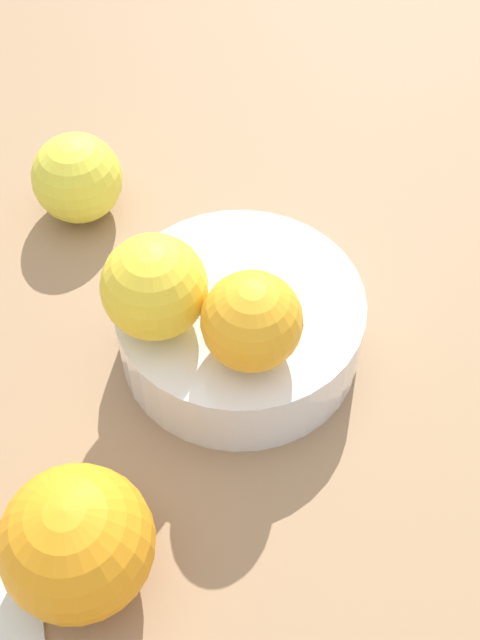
{
  "coord_description": "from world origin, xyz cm",
  "views": [
    {
      "loc": [
        -25.93,
        -19.47,
        46.48
      ],
      "look_at": [
        0.0,
        0.0,
        3.09
      ],
      "focal_mm": 45.51,
      "sensor_mm": 36.0,
      "label": 1
    }
  ],
  "objects_px": {
    "orange_loose_1": "(77,543)",
    "fruit_bowl": "(240,326)",
    "orange_loose_0": "(77,178)",
    "orange_in_bowl_0": "(252,321)",
    "orange_in_bowl_1": "(154,287)"
  },
  "relations": [
    {
      "from": "fruit_bowl",
      "to": "orange_loose_1",
      "type": "xyz_separation_m",
      "value": [
        -0.18,
        -0.03,
        0.02
      ]
    },
    {
      "from": "orange_in_bowl_1",
      "to": "orange_loose_0",
      "type": "distance_m",
      "value": 0.17
    },
    {
      "from": "fruit_bowl",
      "to": "orange_in_bowl_1",
      "type": "bearing_deg",
      "value": 143.15
    },
    {
      "from": "fruit_bowl",
      "to": "orange_loose_1",
      "type": "relative_size",
      "value": 1.93
    },
    {
      "from": "fruit_bowl",
      "to": "orange_loose_1",
      "type": "distance_m",
      "value": 0.18
    },
    {
      "from": "orange_loose_0",
      "to": "orange_in_bowl_0",
      "type": "bearing_deg",
      "value": -105.7
    },
    {
      "from": "orange_in_bowl_1",
      "to": "orange_loose_0",
      "type": "xyz_separation_m",
      "value": [
        0.07,
        0.15,
        -0.05
      ]
    },
    {
      "from": "orange_loose_0",
      "to": "orange_loose_1",
      "type": "xyz_separation_m",
      "value": [
        -0.21,
        -0.2,
        0.01
      ]
    },
    {
      "from": "orange_in_bowl_1",
      "to": "orange_loose_1",
      "type": "xyz_separation_m",
      "value": [
        -0.14,
        -0.06,
        -0.04
      ]
    },
    {
      "from": "fruit_bowl",
      "to": "orange_loose_0",
      "type": "relative_size",
      "value": 2.38
    },
    {
      "from": "orange_loose_1",
      "to": "fruit_bowl",
      "type": "bearing_deg",
      "value": 7.94
    },
    {
      "from": "orange_loose_0",
      "to": "orange_in_bowl_1",
      "type": "bearing_deg",
      "value": -116.94
    },
    {
      "from": "fruit_bowl",
      "to": "orange_loose_1",
      "type": "height_order",
      "value": "orange_loose_1"
    },
    {
      "from": "orange_in_bowl_1",
      "to": "orange_loose_0",
      "type": "bearing_deg",
      "value": 63.06
    },
    {
      "from": "orange_loose_1",
      "to": "orange_in_bowl_1",
      "type": "bearing_deg",
      "value": 22.79
    }
  ]
}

